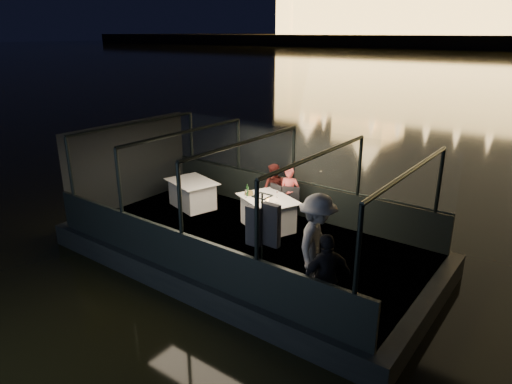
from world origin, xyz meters
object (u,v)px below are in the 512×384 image
Objects in this scene: chair_port_right at (286,207)px; coat_stand at (262,245)px; chair_port_left at (272,204)px; person_woman_coral at (289,192)px; passenger_dark at (326,273)px; wine_bottle at (247,190)px; dining_table_central at (268,213)px; dining_table_aft at (192,193)px; person_man_maroon at (274,189)px; passenger_stripe at (316,249)px.

coat_stand is (1.30, -2.83, 0.45)m from chair_port_right.
chair_port_left is at bearing 159.99° from chair_port_right.
coat_stand is at bearing -82.67° from person_woman_coral.
wine_bottle is at bearing -91.51° from passenger_dark.
person_woman_coral reaches higher than chair_port_left.
person_woman_coral is at bearing 114.32° from coat_stand.
person_woman_coral is (-0.10, 0.27, 0.30)m from chair_port_right.
person_woman_coral is at bearing -106.33° from passenger_dark.
dining_table_central is 1.58× the size of chair_port_right.
chair_port_right is at bearing 10.68° from dining_table_aft.
chair_port_right is 0.69m from person_man_maroon.
passenger_stripe is (2.55, -2.27, 0.40)m from chair_port_left.
chair_port_right is 0.60× the size of passenger_dark.
passenger_dark is 4.16m from wine_bottle.
chair_port_right reaches higher than chair_port_left.
chair_port_left is 0.65× the size of person_woman_coral.
coat_stand is 1.37× the size of person_man_maroon.
person_man_maroon is at bearing 113.42° from dining_table_central.
passenger_stripe is (2.11, -2.27, 0.40)m from chair_port_right.
dining_table_aft is 0.74× the size of passenger_stripe.
passenger_stripe is (0.81, 0.56, -0.05)m from coat_stand.
person_woman_coral reaches higher than dining_table_aft.
dining_table_aft is 5.16m from passenger_stripe.
wine_bottle is at bearing 132.65° from coat_stand.
person_man_maroon reaches higher than chair_port_left.
coat_stand is at bearing 111.66° from passenger_stripe.
person_woman_coral is at bearing 27.79° from passenger_stripe.
person_man_maroon is at bearing 134.00° from chair_port_right.
coat_stand is 1.01× the size of passenger_stripe.
coat_stand is (4.02, -2.32, 0.51)m from dining_table_aft.
passenger_dark reaches higher than person_man_maroon.
passenger_dark is (2.92, -2.50, 0.47)m from dining_table_central.
chair_port_right is 4.00m from passenger_dark.
dining_table_central is 0.77× the size of passenger_stripe.
coat_stand reaches higher than chair_port_left.
person_man_maroon reaches higher than dining_table_aft.
wine_bottle is at bearing -2.59° from dining_table_aft.
person_woman_coral is 0.90× the size of passenger_dark.
chair_port_left is at bearing -100.55° from passenger_dark.
dining_table_aft is 4.67m from coat_stand.
passenger_stripe reaches higher than person_woman_coral.
person_woman_coral is at bearing 55.01° from chair_port_left.
coat_stand is 1.24× the size of passenger_dark.
passenger_dark is at bearing -24.30° from dining_table_aft.
person_man_maroon is 0.73× the size of passenger_stripe.
passenger_dark reaches higher than chair_port_right.
person_man_maroon is (-1.85, 3.10, -0.15)m from coat_stand.
person_man_maroon is (-0.55, 0.27, 0.30)m from chair_port_right.
person_woman_coral is (0.14, 0.72, 0.36)m from dining_table_central.
person_man_maroon reaches higher than wine_bottle.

